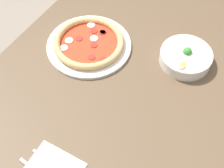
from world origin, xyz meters
The scene contains 5 objects.
ground_plane centered at (0.00, 0.00, 0.00)m, with size 8.00×8.00×0.00m, color gray.
dining_table centered at (0.00, 0.00, 0.66)m, with size 1.27×1.01×0.75m.
pizza centered at (0.00, -0.24, 0.77)m, with size 0.32×0.32×0.04m.
bowl centered at (-0.12, 0.10, 0.78)m, with size 0.19×0.19×0.07m.
fork centered at (0.45, -0.07, 0.76)m, with size 0.03×0.18×0.00m.
Camera 1 is at (0.66, 0.25, 1.63)m, focal length 50.00 mm.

